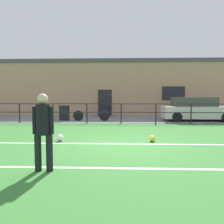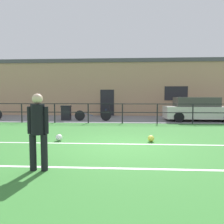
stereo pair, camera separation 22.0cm
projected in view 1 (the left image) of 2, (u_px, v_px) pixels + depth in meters
ground at (121, 147)px, 6.92m from camera, size 60.00×44.00×0.04m
field_line_touchline at (121, 144)px, 7.27m from camera, size 36.00×0.11×0.00m
field_line_hash at (122, 168)px, 4.79m from camera, size 36.00×0.11×0.00m
pavement_strip at (121, 119)px, 15.39m from camera, size 48.00×5.00×0.02m
perimeter_fence at (121, 110)px, 12.85m from camera, size 36.07×0.07×1.15m
clubhouse_facade at (121, 88)px, 18.92m from camera, size 28.00×2.56×4.58m
player_goalkeeper at (43, 127)px, 4.57m from camera, size 0.44×0.28×1.61m
soccer_ball_match at (60, 138)px, 7.71m from camera, size 0.23×0.23×0.23m
soccer_ball_spare at (152, 138)px, 7.64m from camera, size 0.22×0.22×0.22m
parked_car_red at (196, 109)px, 14.15m from camera, size 4.28×1.93×1.48m
bicycle_parked_1 at (91, 115)px, 14.00m from camera, size 2.31×0.04×0.75m
trash_bin_0 at (104, 110)px, 16.74m from camera, size 0.62×0.52×1.00m
trash_bin_1 at (64, 113)px, 14.35m from camera, size 0.59×0.50×0.95m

